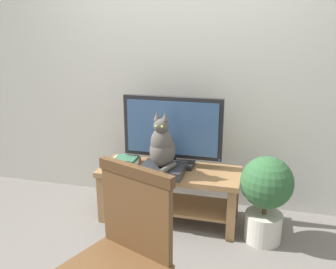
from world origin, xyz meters
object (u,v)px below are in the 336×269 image
object	(u,v)px
tv_stand	(169,184)
media_box	(163,170)
tv	(172,131)
wooden_chair	(121,248)
book_stack	(126,160)
cat	(162,146)
potted_plant	(266,193)

from	to	relation	value
tv_stand	media_box	xyz separation A→B (m)	(-0.03, -0.11, 0.18)
tv	wooden_chair	bearing A→B (deg)	-87.24
media_box	book_stack	distance (m)	0.40
tv	cat	world-z (taller)	tv
wooden_chair	potted_plant	size ratio (longest dim) A/B	1.36
tv	wooden_chair	size ratio (longest dim) A/B	0.90
cat	wooden_chair	distance (m)	1.15
tv	potted_plant	world-z (taller)	tv
tv	media_box	world-z (taller)	tv
potted_plant	media_box	bearing A→B (deg)	178.50
cat	wooden_chair	xyz separation A→B (m)	(0.09, -1.13, -0.17)
tv_stand	book_stack	world-z (taller)	book_stack
tv_stand	potted_plant	size ratio (longest dim) A/B	1.71
tv_stand	potted_plant	xyz separation A→B (m)	(0.80, -0.13, 0.07)
tv_stand	potted_plant	bearing A→B (deg)	-9.04
tv_stand	media_box	bearing A→B (deg)	-106.19
tv_stand	wooden_chair	size ratio (longest dim) A/B	1.26
media_box	potted_plant	world-z (taller)	potted_plant
tv	wooden_chair	distance (m)	1.38
media_box	potted_plant	distance (m)	0.84
wooden_chair	potted_plant	xyz separation A→B (m)	(0.74, 1.13, -0.14)
tv	wooden_chair	xyz separation A→B (m)	(0.07, -1.35, -0.25)
tv	book_stack	size ratio (longest dim) A/B	3.31
tv	potted_plant	xyz separation A→B (m)	(0.80, -0.23, -0.38)
cat	potted_plant	size ratio (longest dim) A/B	0.66
tv	potted_plant	size ratio (longest dim) A/B	1.22
cat	potted_plant	bearing A→B (deg)	-0.52
tv_stand	wooden_chair	world-z (taller)	wooden_chair
media_box	potted_plant	size ratio (longest dim) A/B	0.50
potted_plant	tv	bearing A→B (deg)	164.30
wooden_chair	book_stack	xyz separation A→B (m)	(-0.47, 1.29, -0.04)
book_stack	tv_stand	bearing A→B (deg)	-4.52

